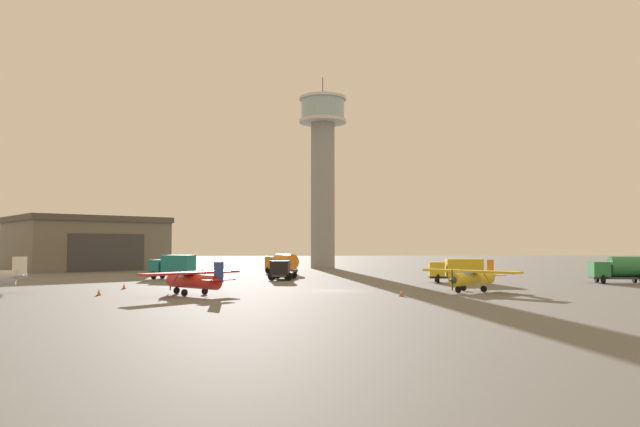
# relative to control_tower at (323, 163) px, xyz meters

# --- Properties ---
(ground_plane) EXTENTS (400.00, 400.00, 0.00)m
(ground_plane) POSITION_rel_control_tower_xyz_m (-2.00, -56.20, -20.23)
(ground_plane) COLOR #60605E
(control_tower) EXTENTS (9.07, 9.07, 36.90)m
(control_tower) POSITION_rel_control_tower_xyz_m (0.00, 0.00, 0.00)
(control_tower) COLOR gray
(control_tower) RESTS_ON ground_plane
(hangar) EXTENTS (32.00, 31.55, 9.36)m
(hangar) POSITION_rel_control_tower_xyz_m (-43.16, -3.59, -15.53)
(hangar) COLOR #6B665B
(hangar) RESTS_ON ground_plane
(airplane_yellow) EXTENTS (7.71, 8.33, 2.89)m
(airplane_yellow) POSITION_rel_control_tower_xyz_m (10.63, -57.72, -18.88)
(airplane_yellow) COLOR gold
(airplane_yellow) RESTS_ON ground_plane
(airplane_red) EXTENTS (7.84, 8.17, 2.91)m
(airplane_red) POSITION_rel_control_tower_xyz_m (-14.55, -60.66, -18.87)
(airplane_red) COLOR red
(airplane_red) RESTS_ON ground_plane
(truck_fuel_tanker_green) EXTENTS (6.67, 4.05, 3.04)m
(truck_fuel_tanker_green) POSITION_rel_control_tower_xyz_m (31.34, -46.72, -18.57)
(truck_fuel_tanker_green) COLOR #38383D
(truck_fuel_tanker_green) RESTS_ON ground_plane
(truck_box_teal) EXTENTS (6.09, 4.22, 3.06)m
(truck_box_teal) POSITION_rel_control_tower_xyz_m (-21.29, -35.24, -18.55)
(truck_box_teal) COLOR #38383D
(truck_box_teal) RESTS_ON ground_plane
(truck_flatbed_black) EXTENTS (3.66, 6.86, 2.43)m
(truck_flatbed_black) POSITION_rel_control_tower_xyz_m (-7.33, -38.49, -19.04)
(truck_flatbed_black) COLOR #38383D
(truck_flatbed_black) RESTS_ON ground_plane
(truck_box_yellow) EXTENTS (6.36, 3.88, 2.73)m
(truck_box_yellow) POSITION_rel_control_tower_xyz_m (12.97, -44.42, -18.69)
(truck_box_yellow) COLOR #38383D
(truck_box_yellow) RESTS_ON ground_plane
(truck_fuel_tanker_orange) EXTENTS (5.23, 6.41, 3.03)m
(truck_fuel_tanker_orange) POSITION_rel_control_tower_xyz_m (-7.47, -22.67, -18.55)
(truck_fuel_tanker_orange) COLOR #38383D
(truck_fuel_tanker_orange) RESTS_ON ground_plane
(traffic_cone_near_left) EXTENTS (0.36, 0.36, 0.59)m
(traffic_cone_near_left) POSITION_rel_control_tower_xyz_m (2.99, -62.46, -19.94)
(traffic_cone_near_left) COLOR black
(traffic_cone_near_left) RESTS_ON ground_plane
(traffic_cone_near_right) EXTENTS (0.36, 0.36, 0.56)m
(traffic_cone_near_right) POSITION_rel_control_tower_xyz_m (-22.71, -60.15, -19.96)
(traffic_cone_near_right) COLOR black
(traffic_cone_near_right) RESTS_ON ground_plane
(traffic_cone_mid_apron) EXTENTS (0.36, 0.36, 0.57)m
(traffic_cone_mid_apron) POSITION_rel_control_tower_xyz_m (-22.65, -52.71, -19.95)
(traffic_cone_mid_apron) COLOR black
(traffic_cone_mid_apron) RESTS_ON ground_plane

